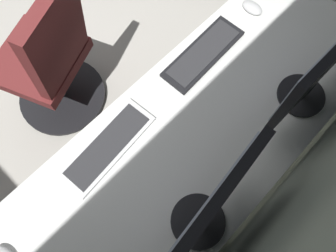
{
  "coord_description": "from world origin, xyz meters",
  "views": [
    {
      "loc": [
        0.45,
        1.8,
        1.95
      ],
      "look_at": [
        0.17,
        1.53,
        0.95
      ],
      "focal_mm": 34.41,
      "sensor_mm": 36.0,
      "label": 1
    }
  ],
  "objects_px": {
    "keyboard_main": "(108,146)",
    "keyboard_spare": "(203,53)",
    "monitor_secondary": "(328,63)",
    "monitor_primary": "(205,213)",
    "mouse_main": "(252,8)",
    "drawer_pedestal": "(142,218)",
    "office_chair": "(51,65)"
  },
  "relations": [
    {
      "from": "monitor_secondary",
      "to": "keyboard_spare",
      "type": "height_order",
      "value": "monitor_secondary"
    },
    {
      "from": "drawer_pedestal",
      "to": "mouse_main",
      "type": "bearing_deg",
      "value": -165.79
    },
    {
      "from": "drawer_pedestal",
      "to": "office_chair",
      "type": "bearing_deg",
      "value": -103.54
    },
    {
      "from": "monitor_secondary",
      "to": "office_chair",
      "type": "height_order",
      "value": "monitor_secondary"
    },
    {
      "from": "drawer_pedestal",
      "to": "keyboard_main",
      "type": "distance_m",
      "value": 0.47
    },
    {
      "from": "mouse_main",
      "to": "office_chair",
      "type": "height_order",
      "value": "office_chair"
    },
    {
      "from": "mouse_main",
      "to": "keyboard_main",
      "type": "bearing_deg",
      "value": 0.87
    },
    {
      "from": "monitor_primary",
      "to": "monitor_secondary",
      "type": "height_order",
      "value": "monitor_primary"
    },
    {
      "from": "monitor_secondary",
      "to": "office_chair",
      "type": "xyz_separation_m",
      "value": [
        0.59,
        -1.08,
        -0.53
      ]
    },
    {
      "from": "mouse_main",
      "to": "monitor_primary",
      "type": "bearing_deg",
      "value": 27.14
    },
    {
      "from": "keyboard_main",
      "to": "keyboard_spare",
      "type": "relative_size",
      "value": 1.01
    },
    {
      "from": "keyboard_spare",
      "to": "monitor_primary",
      "type": "bearing_deg",
      "value": 39.91
    },
    {
      "from": "drawer_pedestal",
      "to": "office_chair",
      "type": "xyz_separation_m",
      "value": [
        -0.22,
        -0.91,
        0.11
      ]
    },
    {
      "from": "drawer_pedestal",
      "to": "keyboard_spare",
      "type": "bearing_deg",
      "value": -159.05
    },
    {
      "from": "monitor_secondary",
      "to": "mouse_main",
      "type": "relative_size",
      "value": 5.28
    },
    {
      "from": "drawer_pedestal",
      "to": "monitor_primary",
      "type": "height_order",
      "value": "monitor_primary"
    },
    {
      "from": "monitor_secondary",
      "to": "mouse_main",
      "type": "bearing_deg",
      "value": -116.38
    },
    {
      "from": "keyboard_main",
      "to": "keyboard_spare",
      "type": "height_order",
      "value": "same"
    },
    {
      "from": "monitor_secondary",
      "to": "mouse_main",
      "type": "distance_m",
      "value": 0.54
    },
    {
      "from": "office_chair",
      "to": "monitor_primary",
      "type": "bearing_deg",
      "value": 85.42
    },
    {
      "from": "mouse_main",
      "to": "office_chair",
      "type": "distance_m",
      "value": 1.07
    },
    {
      "from": "drawer_pedestal",
      "to": "monitor_secondary",
      "type": "distance_m",
      "value": 1.04
    },
    {
      "from": "drawer_pedestal",
      "to": "monitor_primary",
      "type": "relative_size",
      "value": 1.45
    },
    {
      "from": "monitor_primary",
      "to": "mouse_main",
      "type": "bearing_deg",
      "value": -152.86
    },
    {
      "from": "drawer_pedestal",
      "to": "keyboard_spare",
      "type": "distance_m",
      "value": 0.83
    },
    {
      "from": "monitor_secondary",
      "to": "monitor_primary",
      "type": "bearing_deg",
      "value": 2.35
    },
    {
      "from": "monitor_primary",
      "to": "keyboard_spare",
      "type": "relative_size",
      "value": 1.13
    },
    {
      "from": "keyboard_main",
      "to": "office_chair",
      "type": "bearing_deg",
      "value": -100.62
    },
    {
      "from": "drawer_pedestal",
      "to": "keyboard_main",
      "type": "bearing_deg",
      "value": -111.07
    },
    {
      "from": "monitor_primary",
      "to": "mouse_main",
      "type": "distance_m",
      "value": 1.03
    },
    {
      "from": "mouse_main",
      "to": "office_chair",
      "type": "relative_size",
      "value": 0.11
    },
    {
      "from": "monitor_secondary",
      "to": "keyboard_spare",
      "type": "xyz_separation_m",
      "value": [
        0.13,
        -0.43,
        -0.24
      ]
    }
  ]
}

